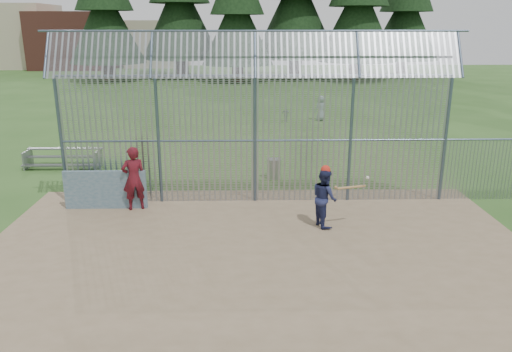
{
  "coord_description": "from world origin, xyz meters",
  "views": [
    {
      "loc": [
        -0.31,
        -11.7,
        5.47
      ],
      "look_at": [
        0.0,
        2.0,
        1.3
      ],
      "focal_mm": 35.0,
      "sensor_mm": 36.0,
      "label": 1
    }
  ],
  "objects_px": {
    "dugout_wall": "(106,190)",
    "onlooker": "(134,178)",
    "batter": "(324,198)",
    "bleacher": "(63,158)",
    "trash_can": "(274,168)"
  },
  "relations": [
    {
      "from": "dugout_wall",
      "to": "onlooker",
      "type": "distance_m",
      "value": 0.99
    },
    {
      "from": "trash_can",
      "to": "onlooker",
      "type": "bearing_deg",
      "value": -144.65
    },
    {
      "from": "dugout_wall",
      "to": "bleacher",
      "type": "bearing_deg",
      "value": 121.99
    },
    {
      "from": "batter",
      "to": "dugout_wall",
      "type": "bearing_deg",
      "value": 60.06
    },
    {
      "from": "onlooker",
      "to": "bleacher",
      "type": "relative_size",
      "value": 0.66
    },
    {
      "from": "onlooker",
      "to": "bleacher",
      "type": "bearing_deg",
      "value": -70.83
    },
    {
      "from": "trash_can",
      "to": "dugout_wall",
      "type": "bearing_deg",
      "value": -150.2
    },
    {
      "from": "batter",
      "to": "bleacher",
      "type": "relative_size",
      "value": 0.55
    },
    {
      "from": "dugout_wall",
      "to": "onlooker",
      "type": "bearing_deg",
      "value": -5.23
    },
    {
      "from": "bleacher",
      "to": "dugout_wall",
      "type": "bearing_deg",
      "value": -58.01
    },
    {
      "from": "dugout_wall",
      "to": "onlooker",
      "type": "relative_size",
      "value": 1.27
    },
    {
      "from": "batter",
      "to": "onlooker",
      "type": "relative_size",
      "value": 0.84
    },
    {
      "from": "dugout_wall",
      "to": "batter",
      "type": "height_order",
      "value": "batter"
    },
    {
      "from": "dugout_wall",
      "to": "trash_can",
      "type": "height_order",
      "value": "dugout_wall"
    },
    {
      "from": "dugout_wall",
      "to": "onlooker",
      "type": "xyz_separation_m",
      "value": [
        0.91,
        -0.08,
        0.38
      ]
    }
  ]
}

